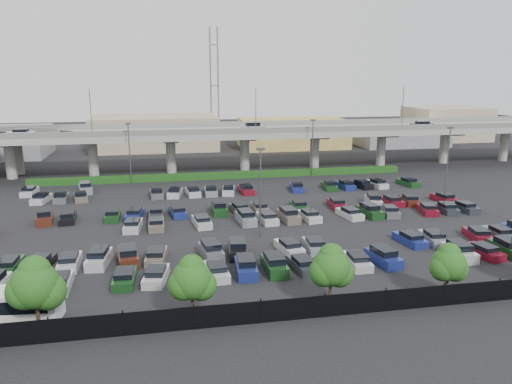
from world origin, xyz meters
The scene contains 10 objects.
ground centered at (0.00, 0.00, 0.00)m, with size 280.00×280.00×0.00m, color black.
overpass centered at (-0.21, 31.97, 6.97)m, with size 150.00×13.00×15.80m.
hedge centered at (0.00, 25.00, 0.55)m, with size 66.00×1.60×1.10m, color #134214.
fence centered at (-0.05, -28.00, 0.90)m, with size 70.00×0.10×2.00m.
tree_row centered at (0.70, -26.53, 3.52)m, with size 65.07×3.66×5.94m.
shuttle_bus centered at (-22.66, -24.10, 1.35)m, with size 7.91×3.35×2.47m.
parked_cars centered at (-0.16, -4.24, 0.60)m, with size 62.96×41.67×1.67m.
light_poles centered at (-4.13, 2.00, 6.24)m, with size 66.90×48.38×10.30m.
distant_buildings centered at (12.38, 61.81, 3.74)m, with size 138.00×24.00×9.00m.
comm_tower centered at (4.00, 74.00, 15.61)m, with size 2.40×2.40×30.00m.
Camera 1 is at (-10.83, -61.53, 18.37)m, focal length 35.00 mm.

